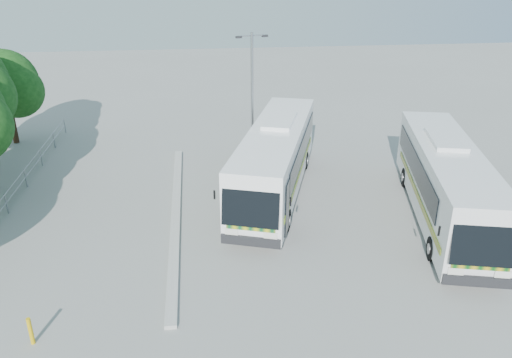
{
  "coord_description": "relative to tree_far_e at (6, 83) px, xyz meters",
  "views": [
    {
      "loc": [
        -1.2,
        -18.8,
        10.67
      ],
      "look_at": [
        1.43,
        1.93,
        1.58
      ],
      "focal_mm": 35.0,
      "sensor_mm": 36.0,
      "label": 1
    }
  ],
  "objects": [
    {
      "name": "coach_main",
      "position": [
        15.27,
        -9.5,
        -2.05
      ],
      "size": [
        6.12,
        12.17,
        3.34
      ],
      "rotation": [
        0.0,
        0.0,
        -0.33
      ],
      "color": "white",
      "rests_on": "ground"
    },
    {
      "name": "coach_adjacent",
      "position": [
        22.3,
        -13.12,
        -2.08
      ],
      "size": [
        5.21,
        12.07,
        3.29
      ],
      "rotation": [
        0.0,
        0.0,
        -0.25
      ],
      "color": "silver",
      "rests_on": "ground"
    },
    {
      "name": "bollard",
      "position": [
        6.18,
        -19.39,
        -3.42
      ],
      "size": [
        0.17,
        0.17,
        0.93
      ],
      "primitive_type": "cylinder",
      "rotation": [
        0.0,
        0.0,
        0.35
      ],
      "color": "gold",
      "rests_on": "ground"
    },
    {
      "name": "lamppost",
      "position": [
        14.63,
        -5.12,
        0.14
      ],
      "size": [
        1.77,
        0.53,
        7.3
      ],
      "rotation": [
        0.0,
        0.0,
        0.21
      ],
      "color": "#96999F",
      "rests_on": "ground"
    },
    {
      "name": "railing",
      "position": [
        2.63,
        -9.3,
        -3.15
      ],
      "size": [
        0.06,
        22.0,
        1.0
      ],
      "color": "gray",
      "rests_on": "ground"
    },
    {
      "name": "kerb_divider",
      "position": [
        10.33,
        -11.3,
        -3.81
      ],
      "size": [
        0.4,
        16.0,
        0.15
      ],
      "primitive_type": "cube",
      "color": "#B2B2AD",
      "rests_on": "ground"
    },
    {
      "name": "tree_far_e",
      "position": [
        0.0,
        0.0,
        0.0
      ],
      "size": [
        4.54,
        4.28,
        5.92
      ],
      "color": "#382314",
      "rests_on": "ground"
    },
    {
      "name": "ground",
      "position": [
        12.63,
        -13.3,
        -3.89
      ],
      "size": [
        100.0,
        100.0,
        0.0
      ],
      "primitive_type": "plane",
      "color": "gray",
      "rests_on": "ground"
    }
  ]
}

